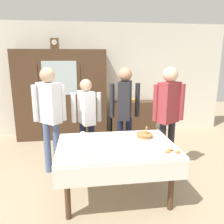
{
  "coord_description": "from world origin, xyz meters",
  "views": [
    {
      "loc": [
        -0.44,
        -3.01,
        1.9
      ],
      "look_at": [
        0.0,
        0.2,
        1.11
      ],
      "focal_mm": 36.33,
      "sensor_mm": 36.0,
      "label": 1
    }
  ],
  "objects_px": {
    "mantel_clock": "(55,44)",
    "bread_basket": "(145,135)",
    "spoon_mid_left": "(123,147)",
    "person_by_cabinet": "(87,114)",
    "pastry_plate": "(172,153)",
    "tea_cup_mid_right": "(88,154)",
    "spoon_near_left": "(165,144)",
    "person_behind_table_right": "(168,110)",
    "dining_table": "(116,153)",
    "bookshelf_low": "(133,118)",
    "book_stack": "(133,100)",
    "tea_cup_near_right": "(82,148)",
    "tea_cup_center": "(83,135)",
    "tea_cup_mid_left": "(131,150)",
    "wall_cabinet": "(61,95)",
    "person_beside_shelf": "(50,110)",
    "spoon_back_edge": "(142,145)",
    "person_near_right_end": "(125,107)"
  },
  "relations": [
    {
      "from": "tea_cup_center",
      "to": "tea_cup_mid_left",
      "type": "height_order",
      "value": "same"
    },
    {
      "from": "mantel_clock",
      "to": "pastry_plate",
      "type": "bearing_deg",
      "value": -61.19
    },
    {
      "from": "tea_cup_mid_right",
      "to": "pastry_plate",
      "type": "relative_size",
      "value": 0.46
    },
    {
      "from": "person_by_cabinet",
      "to": "wall_cabinet",
      "type": "bearing_deg",
      "value": 109.76
    },
    {
      "from": "person_by_cabinet",
      "to": "spoon_back_edge",
      "type": "bearing_deg",
      "value": -58.21
    },
    {
      "from": "dining_table",
      "to": "person_near_right_end",
      "type": "height_order",
      "value": "person_near_right_end"
    },
    {
      "from": "person_behind_table_right",
      "to": "spoon_near_left",
      "type": "bearing_deg",
      "value": -113.56
    },
    {
      "from": "dining_table",
      "to": "tea_cup_mid_right",
      "type": "xyz_separation_m",
      "value": [
        -0.39,
        -0.28,
        0.13
      ]
    },
    {
      "from": "mantel_clock",
      "to": "book_stack",
      "type": "xyz_separation_m",
      "value": [
        1.83,
        0.05,
        -1.33
      ]
    },
    {
      "from": "tea_cup_mid_left",
      "to": "bread_basket",
      "type": "distance_m",
      "value": 0.59
    },
    {
      "from": "tea_cup_mid_left",
      "to": "spoon_mid_left",
      "type": "xyz_separation_m",
      "value": [
        -0.07,
        0.17,
        -0.02
      ]
    },
    {
      "from": "book_stack",
      "to": "person_by_cabinet",
      "type": "bearing_deg",
      "value": -127.53
    },
    {
      "from": "person_beside_shelf",
      "to": "person_behind_table_right",
      "type": "bearing_deg",
      "value": -7.38
    },
    {
      "from": "dining_table",
      "to": "spoon_mid_left",
      "type": "xyz_separation_m",
      "value": [
        0.07,
        -0.07,
        0.11
      ]
    },
    {
      "from": "wall_cabinet",
      "to": "mantel_clock",
      "type": "bearing_deg",
      "value": -179.58
    },
    {
      "from": "dining_table",
      "to": "tea_cup_mid_left",
      "type": "xyz_separation_m",
      "value": [
        0.15,
        -0.25,
        0.13
      ]
    },
    {
      "from": "person_by_cabinet",
      "to": "person_behind_table_right",
      "type": "height_order",
      "value": "person_behind_table_right"
    },
    {
      "from": "pastry_plate",
      "to": "wall_cabinet",
      "type": "bearing_deg",
      "value": 117.45
    },
    {
      "from": "person_by_cabinet",
      "to": "person_behind_table_right",
      "type": "xyz_separation_m",
      "value": [
        1.3,
        -0.46,
        0.15
      ]
    },
    {
      "from": "dining_table",
      "to": "bookshelf_low",
      "type": "height_order",
      "value": "bookshelf_low"
    },
    {
      "from": "tea_cup_mid_left",
      "to": "person_beside_shelf",
      "type": "height_order",
      "value": "person_beside_shelf"
    },
    {
      "from": "mantel_clock",
      "to": "tea_cup_near_right",
      "type": "relative_size",
      "value": 1.85
    },
    {
      "from": "mantel_clock",
      "to": "bread_basket",
      "type": "relative_size",
      "value": 1.0
    },
    {
      "from": "spoon_mid_left",
      "to": "person_beside_shelf",
      "type": "bearing_deg",
      "value": 137.58
    },
    {
      "from": "person_behind_table_right",
      "to": "tea_cup_mid_left",
      "type": "bearing_deg",
      "value": -132.63
    },
    {
      "from": "tea_cup_mid_right",
      "to": "pastry_plate",
      "type": "bearing_deg",
      "value": -4.01
    },
    {
      "from": "mantel_clock",
      "to": "bread_basket",
      "type": "height_order",
      "value": "mantel_clock"
    },
    {
      "from": "bookshelf_low",
      "to": "person_by_cabinet",
      "type": "relative_size",
      "value": 0.71
    },
    {
      "from": "pastry_plate",
      "to": "tea_cup_near_right",
      "type": "bearing_deg",
      "value": 166.53
    },
    {
      "from": "bookshelf_low",
      "to": "tea_cup_mid_right",
      "type": "height_order",
      "value": "tea_cup_mid_right"
    },
    {
      "from": "pastry_plate",
      "to": "spoon_near_left",
      "type": "xyz_separation_m",
      "value": [
        0.03,
        0.32,
        -0.01
      ]
    },
    {
      "from": "person_by_cabinet",
      "to": "person_beside_shelf",
      "type": "distance_m",
      "value": 0.65
    },
    {
      "from": "person_near_right_end",
      "to": "tea_cup_mid_right",
      "type": "bearing_deg",
      "value": -118.78
    },
    {
      "from": "tea_cup_mid_right",
      "to": "spoon_near_left",
      "type": "xyz_separation_m",
      "value": [
        1.05,
        0.25,
        -0.02
      ]
    },
    {
      "from": "bookshelf_low",
      "to": "book_stack",
      "type": "relative_size",
      "value": 4.89
    },
    {
      "from": "wall_cabinet",
      "to": "bread_basket",
      "type": "bearing_deg",
      "value": -59.92
    },
    {
      "from": "tea_cup_mid_right",
      "to": "spoon_back_edge",
      "type": "height_order",
      "value": "tea_cup_mid_right"
    },
    {
      "from": "person_near_right_end",
      "to": "spoon_back_edge",
      "type": "bearing_deg",
      "value": -87.84
    },
    {
      "from": "pastry_plate",
      "to": "person_behind_table_right",
      "type": "relative_size",
      "value": 0.16
    },
    {
      "from": "spoon_mid_left",
      "to": "person_by_cabinet",
      "type": "height_order",
      "value": "person_by_cabinet"
    },
    {
      "from": "bookshelf_low",
      "to": "person_near_right_end",
      "type": "relative_size",
      "value": 0.63
    },
    {
      "from": "person_by_cabinet",
      "to": "person_near_right_end",
      "type": "height_order",
      "value": "person_near_right_end"
    },
    {
      "from": "wall_cabinet",
      "to": "bread_basket",
      "type": "height_order",
      "value": "wall_cabinet"
    },
    {
      "from": "spoon_back_edge",
      "to": "tea_cup_near_right",
      "type": "bearing_deg",
      "value": -175.78
    },
    {
      "from": "spoon_near_left",
      "to": "person_by_cabinet",
      "type": "xyz_separation_m",
      "value": [
        -1.02,
        1.11,
        0.16
      ]
    },
    {
      "from": "person_beside_shelf",
      "to": "pastry_plate",
      "type": "bearing_deg",
      "value": -37.57
    },
    {
      "from": "wall_cabinet",
      "to": "spoon_back_edge",
      "type": "height_order",
      "value": "wall_cabinet"
    },
    {
      "from": "book_stack",
      "to": "bookshelf_low",
      "type": "bearing_deg",
      "value": 75.96
    },
    {
      "from": "bread_basket",
      "to": "spoon_back_edge",
      "type": "height_order",
      "value": "bread_basket"
    },
    {
      "from": "wall_cabinet",
      "to": "tea_cup_mid_right",
      "type": "height_order",
      "value": "wall_cabinet"
    }
  ]
}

